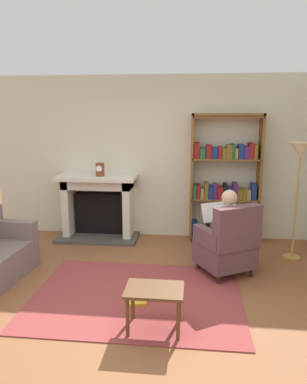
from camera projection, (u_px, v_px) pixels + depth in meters
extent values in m
plane|color=brown|center=(132.00, 310.00, 3.88)|extent=(14.00, 14.00, 0.00)
cube|color=beige|center=(156.00, 158.00, 6.07)|extent=(5.60, 0.10, 2.70)
cube|color=#953A3A|center=(137.00, 296.00, 4.17)|extent=(2.40, 1.80, 0.01)
cube|color=#4C4742|center=(98.00, 237.00, 6.09)|extent=(1.34, 0.64, 0.05)
cube|color=black|center=(100.00, 213.00, 6.23)|extent=(0.82, 0.20, 0.70)
cube|color=silver|center=(69.00, 207.00, 6.14)|extent=(0.12, 0.44, 1.02)
cube|color=silver|center=(128.00, 209.00, 6.03)|extent=(0.12, 0.44, 1.02)
cube|color=silver|center=(98.00, 183.00, 6.00)|extent=(1.14, 0.44, 0.16)
cube|color=silver|center=(97.00, 178.00, 5.92)|extent=(1.30, 0.56, 0.06)
cylinder|color=brown|center=(100.00, 170.00, 5.86)|extent=(0.14, 0.14, 0.22)
cylinder|color=white|center=(99.00, 169.00, 5.79)|extent=(0.10, 0.01, 0.10)
cube|color=brown|center=(192.00, 178.00, 5.87)|extent=(0.04, 0.32, 2.08)
cube|color=brown|center=(259.00, 180.00, 5.76)|extent=(0.04, 0.32, 2.08)
cube|color=brown|center=(228.00, 115.00, 5.60)|extent=(1.12, 0.32, 0.04)
cube|color=brown|center=(222.00, 237.00, 6.02)|extent=(1.08, 0.32, 0.02)
cube|color=navy|center=(195.00, 228.00, 6.03)|extent=(0.08, 0.26, 0.25)
cube|color=#997F4C|center=(200.00, 230.00, 6.03)|extent=(0.08, 0.26, 0.18)
cube|color=#997F4C|center=(204.00, 231.00, 6.03)|extent=(0.04, 0.26, 0.17)
cube|color=black|center=(208.00, 231.00, 6.02)|extent=(0.06, 0.26, 0.18)
cube|color=#997F4C|center=(212.00, 231.00, 6.01)|extent=(0.07, 0.26, 0.18)
cube|color=black|center=(217.00, 229.00, 6.00)|extent=(0.08, 0.26, 0.24)
cube|color=black|center=(222.00, 230.00, 5.99)|extent=(0.06, 0.26, 0.20)
cube|color=#1E592D|center=(225.00, 230.00, 5.98)|extent=(0.04, 0.26, 0.24)
cube|color=#4C1E59|center=(229.00, 232.00, 5.98)|extent=(0.05, 0.26, 0.16)
cube|color=#1E592D|center=(233.00, 229.00, 5.97)|extent=(0.08, 0.26, 0.26)
cube|color=black|center=(238.00, 232.00, 5.97)|extent=(0.07, 0.26, 0.16)
cube|color=navy|center=(242.00, 232.00, 5.96)|extent=(0.04, 0.26, 0.18)
cube|color=navy|center=(245.00, 232.00, 5.95)|extent=(0.04, 0.26, 0.18)
cube|color=#997F4C|center=(248.00, 233.00, 5.95)|extent=(0.04, 0.26, 0.16)
cube|color=#997F4C|center=(251.00, 230.00, 5.94)|extent=(0.04, 0.26, 0.25)
cube|color=maroon|center=(254.00, 232.00, 5.94)|extent=(0.05, 0.26, 0.19)
cube|color=brown|center=(224.00, 199.00, 5.88)|extent=(1.08, 0.32, 0.02)
cube|color=#1E592D|center=(195.00, 191.00, 5.90)|extent=(0.05, 0.26, 0.22)
cube|color=maroon|center=(198.00, 191.00, 5.89)|extent=(0.06, 0.26, 0.21)
cube|color=#997F4C|center=(202.00, 193.00, 5.89)|extent=(0.05, 0.26, 0.17)
cube|color=brown|center=(206.00, 190.00, 5.88)|extent=(0.06, 0.26, 0.26)
cube|color=navy|center=(211.00, 192.00, 5.87)|extent=(0.07, 0.26, 0.20)
cube|color=#4C1E59|center=(215.00, 191.00, 5.86)|extent=(0.07, 0.26, 0.23)
cube|color=maroon|center=(220.00, 192.00, 5.86)|extent=(0.08, 0.26, 0.20)
cube|color=black|center=(225.00, 191.00, 5.85)|extent=(0.06, 0.26, 0.24)
cube|color=navy|center=(230.00, 193.00, 5.84)|extent=(0.08, 0.26, 0.18)
cube|color=#4C1E59|center=(235.00, 191.00, 5.83)|extent=(0.08, 0.26, 0.26)
cube|color=brown|center=(239.00, 194.00, 5.83)|extent=(0.08, 0.26, 0.16)
cube|color=brown|center=(244.00, 194.00, 5.82)|extent=(0.06, 0.26, 0.16)
cube|color=#997F4C|center=(248.00, 194.00, 5.82)|extent=(0.06, 0.26, 0.16)
cube|color=navy|center=(253.00, 191.00, 5.80)|extent=(0.07, 0.26, 0.26)
cube|color=brown|center=(226.00, 159.00, 5.75)|extent=(1.08, 0.32, 0.02)
cube|color=maroon|center=(197.00, 150.00, 5.76)|extent=(0.08, 0.26, 0.25)
cube|color=#1E592D|center=(202.00, 153.00, 5.76)|extent=(0.09, 0.26, 0.16)
cube|color=maroon|center=(209.00, 152.00, 5.74)|extent=(0.09, 0.26, 0.21)
cube|color=navy|center=(215.00, 153.00, 5.73)|extent=(0.08, 0.26, 0.17)
cube|color=maroon|center=(220.00, 152.00, 5.72)|extent=(0.05, 0.26, 0.19)
cube|color=brown|center=(224.00, 153.00, 5.72)|extent=(0.06, 0.26, 0.17)
cube|color=brown|center=(229.00, 152.00, 5.71)|extent=(0.09, 0.26, 0.21)
cube|color=#1E592D|center=(233.00, 151.00, 5.70)|extent=(0.04, 0.26, 0.23)
cube|color=#997F4C|center=(236.00, 153.00, 5.70)|extent=(0.04, 0.26, 0.16)
cube|color=navy|center=(241.00, 151.00, 5.69)|extent=(0.08, 0.26, 0.23)
cube|color=#4C1E59|center=(246.00, 152.00, 5.68)|extent=(0.07, 0.26, 0.19)
cube|color=maroon|center=(251.00, 151.00, 5.67)|extent=(0.07, 0.26, 0.25)
cube|color=brown|center=(255.00, 151.00, 5.66)|extent=(0.05, 0.26, 0.23)
cube|color=brown|center=(228.00, 117.00, 5.61)|extent=(1.08, 0.32, 0.02)
cylinder|color=#331E14|center=(229.00, 259.00, 5.10)|extent=(0.05, 0.05, 0.12)
cylinder|color=#331E14|center=(198.00, 265.00, 4.89)|extent=(0.05, 0.05, 0.12)
cylinder|color=#331E14|center=(251.00, 272.00, 4.68)|extent=(0.05, 0.05, 0.12)
cylinder|color=#331E14|center=(218.00, 279.00, 4.47)|extent=(0.05, 0.05, 0.12)
cube|color=brown|center=(225.00, 254.00, 4.74)|extent=(0.86, 0.84, 0.30)
cube|color=brown|center=(237.00, 228.00, 4.44)|extent=(0.63, 0.46, 0.55)
cube|color=brown|center=(242.00, 232.00, 4.80)|extent=(0.38, 0.53, 0.22)
cube|color=brown|center=(208.00, 238.00, 4.58)|extent=(0.38, 0.53, 0.22)
cube|color=white|center=(228.00, 226.00, 4.61)|extent=(0.38, 0.34, 0.50)
sphere|color=#D8AD8C|center=(229.00, 198.00, 4.53)|extent=(0.20, 0.20, 0.20)
cube|color=#191E3F|center=(224.00, 235.00, 4.86)|extent=(0.31, 0.41, 0.12)
cube|color=#191E3F|center=(214.00, 237.00, 4.80)|extent=(0.31, 0.41, 0.12)
cylinder|color=#191E3F|center=(215.00, 248.00, 5.09)|extent=(0.10, 0.10, 0.42)
cylinder|color=#191E3F|center=(205.00, 250.00, 5.02)|extent=(0.10, 0.10, 0.42)
cube|color=white|center=(214.00, 212.00, 4.88)|extent=(0.36, 0.28, 0.25)
cube|color=slate|center=(12.00, 229.00, 4.96)|extent=(0.71, 0.22, 0.24)
cube|color=brown|center=(154.00, 290.00, 3.45)|extent=(0.56, 0.39, 0.03)
cylinder|color=brown|center=(127.00, 318.00, 3.37)|extent=(0.04, 0.04, 0.41)
cylinder|color=brown|center=(178.00, 321.00, 3.32)|extent=(0.04, 0.04, 0.41)
cylinder|color=brown|center=(133.00, 301.00, 3.67)|extent=(0.04, 0.04, 0.41)
cylinder|color=brown|center=(179.00, 304.00, 3.62)|extent=(0.04, 0.04, 0.41)
cube|color=red|center=(151.00, 294.00, 4.18)|extent=(0.26, 0.20, 0.03)
cube|color=#334CA5|center=(164.00, 295.00, 4.16)|extent=(0.19, 0.15, 0.03)
cube|color=gold|center=(137.00, 299.00, 4.05)|extent=(0.24, 0.29, 0.03)
cube|color=gold|center=(161.00, 296.00, 4.13)|extent=(0.26, 0.22, 0.03)
cylinder|color=#B7933F|center=(292.00, 257.00, 5.28)|extent=(0.24, 0.24, 0.03)
cylinder|color=#B7933F|center=(296.00, 208.00, 5.12)|extent=(0.03, 0.03, 1.45)
cone|color=beige|center=(301.00, 150.00, 4.95)|extent=(0.32, 0.32, 0.22)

